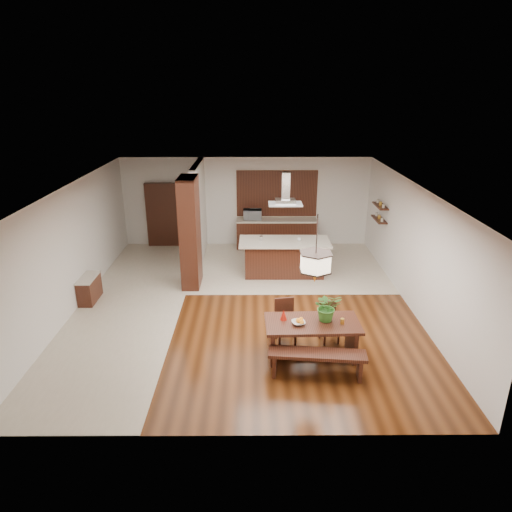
{
  "coord_description": "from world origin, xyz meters",
  "views": [
    {
      "loc": [
        0.24,
        -10.06,
        5.01
      ],
      "look_at": [
        0.3,
        0.0,
        1.25
      ],
      "focal_mm": 32.0,
      "sensor_mm": 36.0,
      "label": 1
    }
  ],
  "objects_px": {
    "foliage_plant": "(327,307)",
    "fruit_bowl": "(298,323)",
    "range_hood": "(286,189)",
    "microwave": "(252,214)",
    "dining_chair_left": "(286,322)",
    "island_cup": "(299,239)",
    "kitchen_island": "(284,257)",
    "hallway_console": "(89,289)",
    "dining_table": "(312,331)",
    "dining_bench": "(317,364)",
    "pendant_lantern": "(316,249)",
    "dining_chair_right": "(330,323)"
  },
  "relations": [
    {
      "from": "island_cup",
      "to": "fruit_bowl",
      "type": "bearing_deg",
      "value": -95.49
    },
    {
      "from": "dining_bench",
      "to": "dining_chair_right",
      "type": "height_order",
      "value": "dining_chair_right"
    },
    {
      "from": "fruit_bowl",
      "to": "range_hood",
      "type": "distance_m",
      "value": 4.55
    },
    {
      "from": "pendant_lantern",
      "to": "dining_table",
      "type": "bearing_deg",
      "value": -90.0
    },
    {
      "from": "island_cup",
      "to": "foliage_plant",
      "type": "bearing_deg",
      "value": -87.72
    },
    {
      "from": "fruit_bowl",
      "to": "pendant_lantern",
      "type": "bearing_deg",
      "value": 15.41
    },
    {
      "from": "dining_table",
      "to": "dining_chair_left",
      "type": "relative_size",
      "value": 1.99
    },
    {
      "from": "microwave",
      "to": "dining_table",
      "type": "bearing_deg",
      "value": -80.38
    },
    {
      "from": "range_hood",
      "to": "island_cup",
      "type": "xyz_separation_m",
      "value": [
        0.4,
        -0.06,
        -1.39
      ]
    },
    {
      "from": "foliage_plant",
      "to": "dining_table",
      "type": "bearing_deg",
      "value": -163.55
    },
    {
      "from": "hallway_console",
      "to": "range_hood",
      "type": "height_order",
      "value": "range_hood"
    },
    {
      "from": "foliage_plant",
      "to": "fruit_bowl",
      "type": "xyz_separation_m",
      "value": [
        -0.56,
        -0.16,
        -0.26
      ]
    },
    {
      "from": "fruit_bowl",
      "to": "microwave",
      "type": "relative_size",
      "value": 0.44
    },
    {
      "from": "dining_table",
      "to": "kitchen_island",
      "type": "height_order",
      "value": "kitchen_island"
    },
    {
      "from": "dining_chair_left",
      "to": "foliage_plant",
      "type": "xyz_separation_m",
      "value": [
        0.75,
        -0.46,
        0.58
      ]
    },
    {
      "from": "foliage_plant",
      "to": "hallway_console",
      "type": "bearing_deg",
      "value": 155.99
    },
    {
      "from": "hallway_console",
      "to": "dining_chair_right",
      "type": "xyz_separation_m",
      "value": [
        5.62,
        -1.95,
        0.1
      ]
    },
    {
      "from": "dining_table",
      "to": "microwave",
      "type": "distance_m",
      "value": 6.67
    },
    {
      "from": "range_hood",
      "to": "hallway_console",
      "type": "bearing_deg",
      "value": -161.53
    },
    {
      "from": "dining_chair_right",
      "to": "microwave",
      "type": "xyz_separation_m",
      "value": [
        -1.6,
        5.97,
        0.69
      ]
    },
    {
      "from": "fruit_bowl",
      "to": "range_hood",
      "type": "relative_size",
      "value": 0.28
    },
    {
      "from": "fruit_bowl",
      "to": "microwave",
      "type": "height_order",
      "value": "microwave"
    },
    {
      "from": "range_hood",
      "to": "dining_bench",
      "type": "bearing_deg",
      "value": -86.47
    },
    {
      "from": "pendant_lantern",
      "to": "fruit_bowl",
      "type": "bearing_deg",
      "value": -164.59
    },
    {
      "from": "hallway_console",
      "to": "foliage_plant",
      "type": "relative_size",
      "value": 1.52
    },
    {
      "from": "hallway_console",
      "to": "dining_table",
      "type": "relative_size",
      "value": 0.48
    },
    {
      "from": "hallway_console",
      "to": "microwave",
      "type": "bearing_deg",
      "value": 45.03
    },
    {
      "from": "pendant_lantern",
      "to": "foliage_plant",
      "type": "xyz_separation_m",
      "value": [
        0.28,
        0.08,
        -1.2
      ]
    },
    {
      "from": "hallway_console",
      "to": "island_cup",
      "type": "distance_m",
      "value": 5.58
    },
    {
      "from": "dining_chair_left",
      "to": "kitchen_island",
      "type": "xyz_separation_m",
      "value": [
        0.19,
        3.61,
        0.06
      ]
    },
    {
      "from": "dining_chair_right",
      "to": "pendant_lantern",
      "type": "relative_size",
      "value": 0.64
    },
    {
      "from": "pendant_lantern",
      "to": "dining_bench",
      "type": "bearing_deg",
      "value": -88.36
    },
    {
      "from": "island_cup",
      "to": "kitchen_island",
      "type": "bearing_deg",
      "value": 171.44
    },
    {
      "from": "range_hood",
      "to": "kitchen_island",
      "type": "bearing_deg",
      "value": -90.0
    },
    {
      "from": "fruit_bowl",
      "to": "island_cup",
      "type": "height_order",
      "value": "island_cup"
    },
    {
      "from": "pendant_lantern",
      "to": "fruit_bowl",
      "type": "relative_size",
      "value": 5.14
    },
    {
      "from": "dining_table",
      "to": "dining_chair_right",
      "type": "xyz_separation_m",
      "value": [
        0.44,
        0.57,
        -0.14
      ]
    },
    {
      "from": "hallway_console",
      "to": "foliage_plant",
      "type": "xyz_separation_m",
      "value": [
        5.46,
        -2.43,
        0.73
      ]
    },
    {
      "from": "range_hood",
      "to": "island_cup",
      "type": "relative_size",
      "value": 8.09
    },
    {
      "from": "pendant_lantern",
      "to": "foliage_plant",
      "type": "height_order",
      "value": "pendant_lantern"
    },
    {
      "from": "dining_table",
      "to": "dining_bench",
      "type": "distance_m",
      "value": 0.72
    },
    {
      "from": "range_hood",
      "to": "island_cup",
      "type": "height_order",
      "value": "range_hood"
    },
    {
      "from": "dining_bench",
      "to": "island_cup",
      "type": "relative_size",
      "value": 15.88
    },
    {
      "from": "kitchen_island",
      "to": "fruit_bowl",
      "type": "bearing_deg",
      "value": -89.51
    },
    {
      "from": "dining_table",
      "to": "fruit_bowl",
      "type": "xyz_separation_m",
      "value": [
        -0.28,
        -0.08,
        0.23
      ]
    },
    {
      "from": "dining_chair_right",
      "to": "range_hood",
      "type": "distance_m",
      "value": 4.19
    },
    {
      "from": "pendant_lantern",
      "to": "foliage_plant",
      "type": "bearing_deg",
      "value": 16.45
    },
    {
      "from": "kitchen_island",
      "to": "dining_table",
      "type": "bearing_deg",
      "value": -85.65
    },
    {
      "from": "dining_chair_left",
      "to": "pendant_lantern",
      "type": "distance_m",
      "value": 1.92
    },
    {
      "from": "range_hood",
      "to": "microwave",
      "type": "height_order",
      "value": "range_hood"
    }
  ]
}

